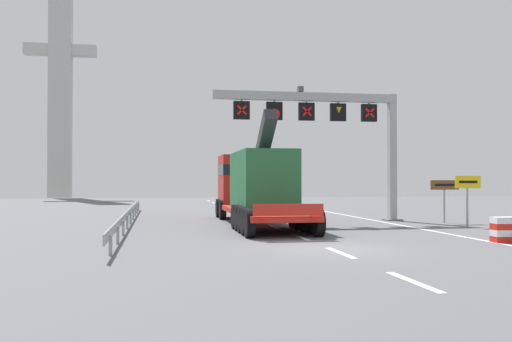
% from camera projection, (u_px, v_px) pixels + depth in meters
% --- Properties ---
extents(ground, '(112.00, 112.00, 0.00)m').
position_uv_depth(ground, '(333.00, 249.00, 18.21)').
color(ground, '#5B5B60').
extents(lane_markings, '(0.20, 52.51, 0.01)m').
position_uv_depth(lane_markings, '(243.00, 214.00, 36.88)').
color(lane_markings, silver).
rests_on(lane_markings, ground).
extents(edge_line_right, '(0.20, 63.00, 0.01)m').
position_uv_depth(edge_line_right, '(376.00, 221.00, 31.09)').
color(edge_line_right, silver).
rests_on(edge_line_right, ground).
extents(overhead_lane_gantry, '(10.32, 0.90, 7.21)m').
position_uv_depth(overhead_lane_gantry, '(331.00, 119.00, 30.78)').
color(overhead_lane_gantry, '#9EA0A5').
rests_on(overhead_lane_gantry, ground).
extents(heavy_haul_truck_red, '(3.07, 14.08, 5.30)m').
position_uv_depth(heavy_haul_truck_red, '(254.00, 184.00, 29.27)').
color(heavy_haul_truck_red, red).
rests_on(heavy_haul_truck_red, ground).
extents(exit_sign_yellow, '(1.30, 0.15, 2.42)m').
position_uv_depth(exit_sign_yellow, '(468.00, 188.00, 27.14)').
color(exit_sign_yellow, '#9EA0A5').
rests_on(exit_sign_yellow, ground).
extents(tourist_info_sign_brown, '(1.56, 0.15, 2.21)m').
position_uv_depth(tourist_info_sign_brown, '(445.00, 190.00, 29.52)').
color(tourist_info_sign_brown, '#9EA0A5').
rests_on(tourist_info_sign_brown, ground).
extents(crash_barrier_striped, '(1.02, 0.54, 0.90)m').
position_uv_depth(crash_barrier_striped, '(507.00, 230.00, 20.17)').
color(crash_barrier_striped, red).
rests_on(crash_barrier_striped, ground).
extents(guardrail_left, '(0.13, 27.74, 0.76)m').
position_uv_depth(guardrail_left, '(130.00, 213.00, 28.75)').
color(guardrail_left, '#999EA3').
rests_on(guardrail_left, ground).
extents(bridge_pylon_distant, '(9.00, 2.00, 30.83)m').
position_uv_depth(bridge_pylon_distant, '(60.00, 76.00, 74.10)').
color(bridge_pylon_distant, '#B7B7B2').
rests_on(bridge_pylon_distant, ground).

